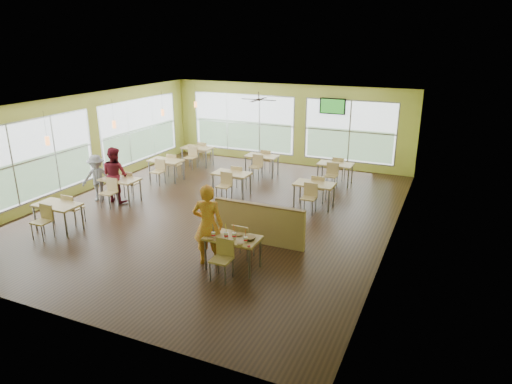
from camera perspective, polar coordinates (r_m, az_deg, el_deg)
room at (r=13.22m, az=-4.91°, el=4.13°), size 12.00×12.04×3.20m
window_bays at (r=17.14m, az=-7.78°, el=6.99°), size 9.24×10.24×2.38m
main_table at (r=10.16m, az=-2.92°, el=-6.27°), size 1.22×1.52×0.87m
half_wall_divider at (r=11.40m, az=0.37°, el=-3.95°), size 2.40×0.14×1.04m
dining_tables at (r=15.41m, az=-5.20°, el=2.51°), size 6.92×8.72×0.87m
pendant_lights at (r=15.34m, az=-14.45°, el=8.91°), size 0.11×7.31×0.86m
ceiling_fan at (r=15.61m, az=0.33°, el=11.49°), size 1.25×1.25×0.29m
tv_backwall at (r=17.82m, az=9.55°, el=10.53°), size 1.00×0.07×0.60m
man_plaid at (r=10.27m, az=-6.03°, el=-4.11°), size 0.80×0.64×1.90m
patron_maroon at (r=14.88m, az=-17.20°, el=2.11°), size 0.95×0.79×1.75m
patron_grey at (r=15.17m, az=-19.24°, el=1.67°), size 1.10×0.90×1.48m
cup_blue at (r=10.09m, az=-5.35°, el=-5.32°), size 0.10×0.10×0.35m
cup_yellow at (r=10.02m, az=-3.75°, el=-5.42°), size 0.10×0.10×0.38m
cup_red_near at (r=10.01m, az=-2.76°, el=-5.46°), size 0.10×0.10×0.37m
cup_red_far at (r=9.82m, az=-1.30°, el=-5.95°), size 0.10×0.10×0.34m
food_basket at (r=9.97m, az=-0.83°, el=-5.77°), size 0.27×0.27×0.06m
ketchup_cup at (r=9.65m, az=-0.89°, el=-6.79°), size 0.07×0.07×0.03m
wrapper_left at (r=10.03m, az=-5.69°, el=-5.80°), size 0.19×0.18×0.04m
wrapper_mid at (r=10.17m, az=-2.18°, el=-5.36°), size 0.21×0.19×0.04m
wrapper_right at (r=9.73m, az=-2.02°, el=-6.53°), size 0.17×0.16×0.04m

